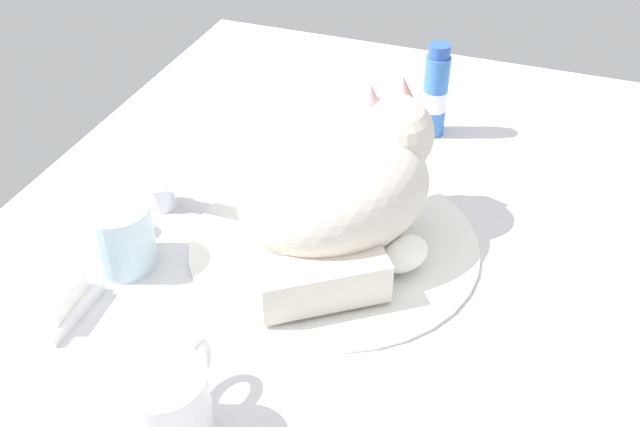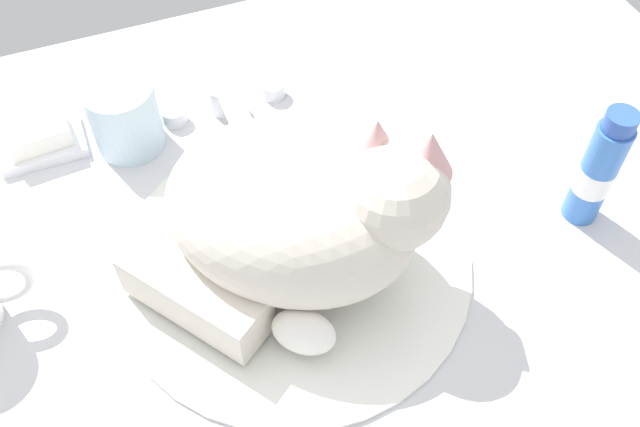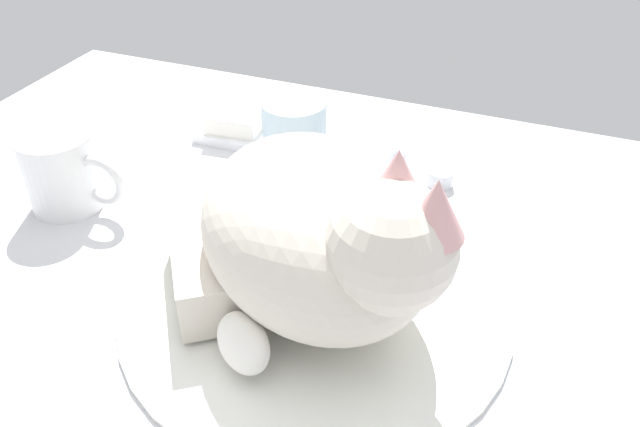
# 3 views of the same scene
# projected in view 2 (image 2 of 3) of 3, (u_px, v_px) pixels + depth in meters

# --- Properties ---
(ground_plane) EXTENTS (1.10, 0.83, 0.03)m
(ground_plane) POSITION_uv_depth(u_px,v_px,m) (294.00, 271.00, 0.68)
(ground_plane) COLOR silver
(sink_basin) EXTENTS (0.34, 0.34, 0.01)m
(sink_basin) POSITION_uv_depth(u_px,v_px,m) (294.00, 259.00, 0.66)
(sink_basin) COLOR silver
(sink_basin) RESTS_ON ground_plane
(faucet) EXTENTS (0.14, 0.10, 0.05)m
(faucet) POSITION_uv_depth(u_px,v_px,m) (227.00, 101.00, 0.77)
(faucet) COLOR silver
(faucet) RESTS_ON ground_plane
(cat) EXTENTS (0.30, 0.28, 0.17)m
(cat) POSITION_uv_depth(u_px,v_px,m) (303.00, 213.00, 0.60)
(cat) COLOR beige
(cat) RESTS_ON sink_basin
(rinse_cup) EXTENTS (0.07, 0.07, 0.08)m
(rinse_cup) POSITION_uv_depth(u_px,v_px,m) (125.00, 117.00, 0.73)
(rinse_cup) COLOR silver
(rinse_cup) RESTS_ON ground_plane
(soap_dish) EXTENTS (0.09, 0.06, 0.01)m
(soap_dish) POSITION_uv_depth(u_px,v_px,m) (42.00, 144.00, 0.75)
(soap_dish) COLOR white
(soap_dish) RESTS_ON ground_plane
(soap_bar) EXTENTS (0.07, 0.05, 0.02)m
(soap_bar) POSITION_uv_depth(u_px,v_px,m) (36.00, 132.00, 0.74)
(soap_bar) COLOR white
(soap_bar) RESTS_ON soap_dish
(toothpaste_bottle) EXTENTS (0.04, 0.04, 0.14)m
(toothpaste_bottle) POSITION_uv_depth(u_px,v_px,m) (598.00, 171.00, 0.65)
(toothpaste_bottle) COLOR #3870C6
(toothpaste_bottle) RESTS_ON ground_plane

